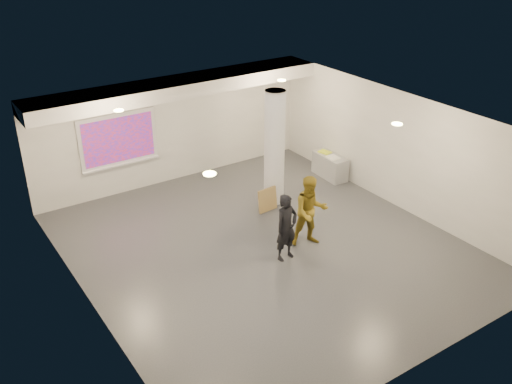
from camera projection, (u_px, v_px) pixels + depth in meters
floor at (266, 248)px, 12.98m from camera, size 8.00×9.00×0.01m
ceiling at (267, 123)px, 11.65m from camera, size 8.00×9.00×0.01m
wall_back at (173, 129)px, 15.66m from camera, size 8.00×0.01×3.00m
wall_front at (429, 293)px, 8.96m from camera, size 8.00×0.01×3.00m
wall_left at (85, 242)px, 10.32m from camera, size 0.01×9.00×3.00m
wall_right at (397, 150)px, 14.31m from camera, size 0.01×9.00×3.00m
soffit_band at (179, 87)px, 14.67m from camera, size 8.00×1.10×0.36m
downlight_nw at (119, 110)px, 12.42m from camera, size 0.22×0.22×0.02m
downlight_ne at (282, 80)px, 14.61m from camera, size 0.22×0.22×0.02m
downlight_sw at (210, 174)px, 9.44m from camera, size 0.22×0.22×0.02m
downlight_se at (397, 124)px, 11.64m from camera, size 0.22×0.22×0.02m
column at (274, 148)px, 14.40m from camera, size 0.52×0.52×3.00m
projection_screen at (118, 140)px, 14.82m from camera, size 2.10×0.13×1.42m
credenza at (330, 166)px, 16.29m from camera, size 0.54×1.16×0.66m
papers_stack at (333, 157)px, 15.97m from camera, size 0.31×0.38×0.02m
postit_pad at (325, 152)px, 16.32m from camera, size 0.32×0.38×0.03m
cardboard_back at (267, 200)px, 14.45m from camera, size 0.56×0.17×0.61m
cardboard_front at (266, 200)px, 14.57m from camera, size 0.45×0.22×0.47m
woman at (286, 227)px, 12.27m from camera, size 0.60×0.43×1.53m
man at (310, 211)px, 12.78m from camera, size 0.98×0.88×1.68m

